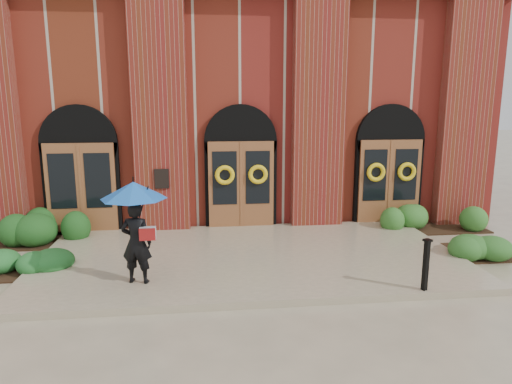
{
  "coord_description": "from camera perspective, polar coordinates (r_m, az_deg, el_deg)",
  "views": [
    {
      "loc": [
        -1.07,
        -10.31,
        3.81
      ],
      "look_at": [
        0.24,
        1.0,
        1.51
      ],
      "focal_mm": 32.0,
      "sensor_mm": 36.0,
      "label": 1
    }
  ],
  "objects": [
    {
      "name": "hedge_front_left",
      "position": [
        11.63,
        -26.75,
        -7.68
      ],
      "size": [
        1.4,
        1.2,
        0.5
      ],
      "primitive_type": "ellipsoid",
      "color": "#1E5823",
      "rests_on": "ground"
    },
    {
      "name": "landing",
      "position": [
        11.16,
        -0.72,
        -8.13
      ],
      "size": [
        10.0,
        5.3,
        0.15
      ],
      "primitive_type": "cube",
      "color": "tan",
      "rests_on": "ground"
    },
    {
      "name": "church_building",
      "position": [
        19.13,
        -3.45,
        10.49
      ],
      "size": [
        16.2,
        12.53,
        7.0
      ],
      "color": "maroon",
      "rests_on": "ground"
    },
    {
      "name": "metal_post",
      "position": [
        9.55,
        20.47,
        -8.38
      ],
      "size": [
        0.18,
        0.18,
        1.03
      ],
      "rotation": [
        0.0,
        0.0,
        0.36
      ],
      "color": "black",
      "rests_on": "landing"
    },
    {
      "name": "ground",
      "position": [
        11.04,
        -0.63,
        -8.75
      ],
      "size": [
        90.0,
        90.0,
        0.0
      ],
      "primitive_type": "plane",
      "color": "tan",
      "rests_on": "ground"
    },
    {
      "name": "man_with_umbrella",
      "position": [
        9.37,
        -14.88,
        -2.53
      ],
      "size": [
        1.55,
        1.55,
        2.09
      ],
      "rotation": [
        0.0,
        0.0,
        2.94
      ],
      "color": "black",
      "rests_on": "landing"
    },
    {
      "name": "hedge_wall_left",
      "position": [
        13.6,
        -24.09,
        -4.05
      ],
      "size": [
        3.23,
        1.29,
        0.83
      ],
      "primitive_type": "ellipsoid",
      "color": "#194316",
      "rests_on": "ground"
    },
    {
      "name": "hedge_front_right",
      "position": [
        12.86,
        25.91,
        -5.71
      ],
      "size": [
        1.55,
        1.33,
        0.55
      ],
      "primitive_type": "ellipsoid",
      "color": "#25541E",
      "rests_on": "ground"
    },
    {
      "name": "hedge_wall_right",
      "position": [
        14.66,
        21.37,
        -3.0
      ],
      "size": [
        2.77,
        1.11,
        0.71
      ],
      "primitive_type": "ellipsoid",
      "color": "#2B5D20",
      "rests_on": "ground"
    }
  ]
}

